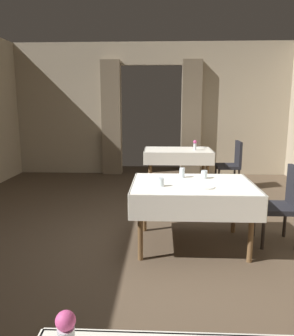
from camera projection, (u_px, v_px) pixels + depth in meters
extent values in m
plane|color=#4C3D2D|center=(140.00, 247.00, 3.85)|extent=(10.08, 10.08, 0.00)
cube|color=tan|center=(68.00, 110.00, 7.77)|extent=(2.50, 0.12, 3.00)
cube|color=tan|center=(236.00, 110.00, 7.60)|extent=(2.50, 0.12, 3.00)
cube|color=tan|center=(151.00, 54.00, 7.44)|extent=(1.40, 0.12, 0.50)
cube|color=#70604C|center=(111.00, 119.00, 7.62)|extent=(0.44, 0.14, 2.61)
cube|color=#70604C|center=(191.00, 119.00, 7.54)|extent=(0.44, 0.14, 2.61)
cylinder|color=brown|center=(140.00, 228.00, 3.48)|extent=(0.06, 0.06, 0.71)
cylinder|color=brown|center=(251.00, 230.00, 3.43)|extent=(0.06, 0.06, 0.71)
cylinder|color=brown|center=(144.00, 205.00, 4.28)|extent=(0.06, 0.06, 0.71)
cylinder|color=brown|center=(234.00, 206.00, 4.23)|extent=(0.06, 0.06, 0.71)
cube|color=brown|center=(193.00, 185.00, 3.79)|extent=(1.31, 0.98, 0.03)
cube|color=silver|center=(193.00, 184.00, 3.78)|extent=(1.37, 1.04, 0.01)
cube|color=silver|center=(197.00, 209.00, 3.30)|extent=(1.37, 0.02, 0.27)
cube|color=silver|center=(189.00, 184.00, 4.32)|extent=(1.37, 0.02, 0.27)
cube|color=silver|center=(133.00, 194.00, 3.84)|extent=(0.02, 1.04, 0.27)
cube|color=silver|center=(253.00, 195.00, 3.78)|extent=(0.02, 1.04, 0.27)
cylinder|color=brown|center=(150.00, 172.00, 6.32)|extent=(0.06, 0.06, 0.71)
cylinder|color=brown|center=(207.00, 173.00, 6.27)|extent=(0.06, 0.06, 0.71)
cylinder|color=brown|center=(151.00, 166.00, 6.96)|extent=(0.06, 0.06, 0.71)
cylinder|color=brown|center=(203.00, 166.00, 6.92)|extent=(0.06, 0.06, 0.71)
cube|color=brown|center=(178.00, 151.00, 6.55)|extent=(1.25, 0.81, 0.03)
cube|color=silver|center=(178.00, 150.00, 6.54)|extent=(1.31, 0.87, 0.01)
cube|color=silver|center=(179.00, 159.00, 6.14)|extent=(1.31, 0.02, 0.24)
cube|color=silver|center=(177.00, 152.00, 6.99)|extent=(1.31, 0.02, 0.24)
cube|color=silver|center=(145.00, 155.00, 6.59)|extent=(0.02, 0.87, 0.24)
cube|color=silver|center=(211.00, 156.00, 6.54)|extent=(0.02, 0.87, 0.24)
cylinder|color=black|center=(263.00, 232.00, 3.76)|extent=(0.04, 0.04, 0.42)
cylinder|color=black|center=(254.00, 220.00, 4.14)|extent=(0.04, 0.04, 0.42)
cylinder|color=black|center=(285.00, 221.00, 4.12)|extent=(0.04, 0.04, 0.42)
cube|color=black|center=(276.00, 208.00, 3.90)|extent=(0.44, 0.44, 0.06)
cylinder|color=black|center=(219.00, 179.00, 6.35)|extent=(0.04, 0.04, 0.42)
cylinder|color=black|center=(216.00, 175.00, 6.72)|extent=(0.04, 0.04, 0.42)
cylinder|color=black|center=(239.00, 180.00, 6.33)|extent=(0.04, 0.04, 0.42)
cylinder|color=black|center=(234.00, 175.00, 6.71)|extent=(0.04, 0.04, 0.42)
cube|color=black|center=(227.00, 166.00, 6.48)|extent=(0.44, 0.44, 0.06)
cube|color=black|center=(238.00, 153.00, 6.43)|extent=(0.05, 0.42, 0.48)
sphere|color=#D84C8C|center=(65.00, 321.00, 1.13)|extent=(0.07, 0.07, 0.07)
cylinder|color=silver|center=(161.00, 182.00, 3.63)|extent=(0.07, 0.07, 0.10)
cylinder|color=silver|center=(204.00, 174.00, 4.02)|extent=(0.08, 0.08, 0.10)
cylinder|color=silver|center=(182.00, 173.00, 4.06)|extent=(0.07, 0.07, 0.12)
cylinder|color=white|center=(205.00, 187.00, 3.58)|extent=(0.21, 0.21, 0.01)
cylinder|color=silver|center=(195.00, 147.00, 6.43)|extent=(0.06, 0.06, 0.13)
sphere|color=#D84C8C|center=(195.00, 142.00, 6.41)|extent=(0.07, 0.07, 0.07)
cylinder|color=white|center=(201.00, 147.00, 6.81)|extent=(0.22, 0.22, 0.01)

